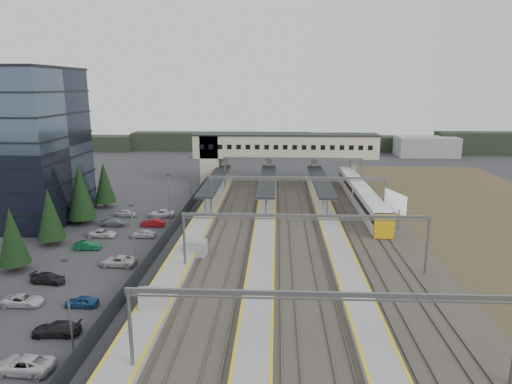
{
  "coord_description": "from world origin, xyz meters",
  "views": [
    {
      "loc": [
        8.75,
        -58.12,
        21.49
      ],
      "look_at": [
        5.28,
        16.41,
        4.0
      ],
      "focal_mm": 32.0,
      "sensor_mm": 36.0,
      "label": 1
    }
  ],
  "objects_px": {
    "relay_cabin_near": "(153,301)",
    "train": "(360,195)",
    "footbridge": "(272,148)",
    "billboard": "(395,203)",
    "relay_cabin_far": "(197,249)"
  },
  "relations": [
    {
      "from": "footbridge",
      "to": "billboard",
      "type": "relative_size",
      "value": 6.7
    },
    {
      "from": "relay_cabin_far",
      "to": "billboard",
      "type": "relative_size",
      "value": 0.42
    },
    {
      "from": "relay_cabin_near",
      "to": "train",
      "type": "bearing_deg",
      "value": 56.85
    },
    {
      "from": "footbridge",
      "to": "train",
      "type": "distance_m",
      "value": 25.48
    },
    {
      "from": "relay_cabin_near",
      "to": "train",
      "type": "xyz_separation_m",
      "value": [
        27.08,
        41.46,
        0.85
      ]
    },
    {
      "from": "relay_cabin_near",
      "to": "footbridge",
      "type": "bearing_deg",
      "value": 79.83
    },
    {
      "from": "relay_cabin_far",
      "to": "train",
      "type": "height_order",
      "value": "train"
    },
    {
      "from": "relay_cabin_far",
      "to": "footbridge",
      "type": "bearing_deg",
      "value": 78.7
    },
    {
      "from": "billboard",
      "to": "relay_cabin_near",
      "type": "bearing_deg",
      "value": -135.72
    },
    {
      "from": "relay_cabin_far",
      "to": "footbridge",
      "type": "distance_m",
      "value": 46.84
    },
    {
      "from": "relay_cabin_far",
      "to": "billboard",
      "type": "bearing_deg",
      "value": 27.42
    },
    {
      "from": "relay_cabin_near",
      "to": "relay_cabin_far",
      "type": "relative_size",
      "value": 1.3
    },
    {
      "from": "relay_cabin_near",
      "to": "footbridge",
      "type": "relative_size",
      "value": 0.08
    },
    {
      "from": "footbridge",
      "to": "billboard",
      "type": "height_order",
      "value": "footbridge"
    },
    {
      "from": "footbridge",
      "to": "train",
      "type": "xyz_separation_m",
      "value": [
        16.3,
        -18.67,
        -5.92
      ]
    }
  ]
}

